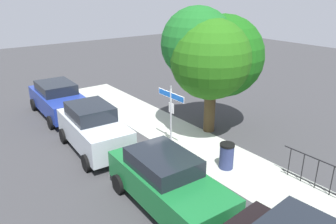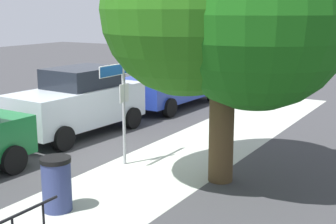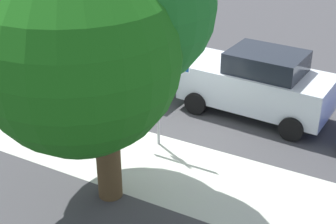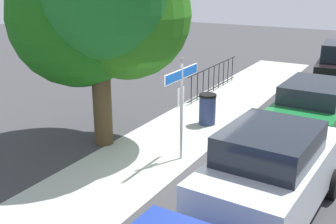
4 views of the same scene
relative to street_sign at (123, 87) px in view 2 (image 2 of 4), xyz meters
name	(u,v)px [view 2 (image 2 of 4)]	position (x,y,z in m)	size (l,w,h in m)	color
ground_plane	(119,158)	(-0.32, -0.40, -1.82)	(60.00, 60.00, 0.00)	#38383A
sidewalk_strip	(111,195)	(1.68, 0.90, -1.81)	(24.00, 2.60, 0.00)	#AAAFA2
street_sign	(123,87)	(0.00, 0.00, 0.00)	(1.65, 0.07, 2.62)	#9EA0A5
shade_tree	(221,5)	(-0.10, 2.30, 1.79)	(4.09, 4.75, 5.62)	#483820
car_blue	(172,83)	(-6.37, -2.50, -0.95)	(4.63, 2.19, 1.70)	navy
car_silver	(78,101)	(-1.57, -2.75, -0.87)	(4.20, 2.15, 1.90)	silver
trash_bin	(57,184)	(2.72, 0.50, -1.32)	(0.55, 0.55, 0.98)	navy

